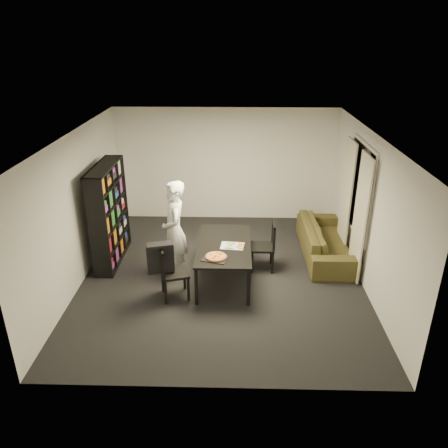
{
  "coord_description": "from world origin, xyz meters",
  "views": [
    {
      "loc": [
        0.22,
        -6.94,
        4.14
      ],
      "look_at": [
        0.04,
        -0.02,
        1.05
      ],
      "focal_mm": 35.0,
      "sensor_mm": 36.0,
      "label": 1
    }
  ],
  "objects_px": {
    "chair_left": "(169,269)",
    "baking_tray": "(215,258)",
    "person": "(175,230)",
    "sofa": "(325,240)",
    "pepperoni_pizza": "(216,257)",
    "chair_right": "(267,243)",
    "dining_table": "(224,248)",
    "bookshelf": "(109,214)"
  },
  "relations": [
    {
      "from": "chair_left",
      "to": "baking_tray",
      "type": "relative_size",
      "value": 2.36
    },
    {
      "from": "pepperoni_pizza",
      "to": "sofa",
      "type": "relative_size",
      "value": 0.16
    },
    {
      "from": "dining_table",
      "to": "baking_tray",
      "type": "height_order",
      "value": "baking_tray"
    },
    {
      "from": "baking_tray",
      "to": "pepperoni_pizza",
      "type": "relative_size",
      "value": 1.14
    },
    {
      "from": "pepperoni_pizza",
      "to": "sofa",
      "type": "height_order",
      "value": "pepperoni_pizza"
    },
    {
      "from": "pepperoni_pizza",
      "to": "chair_right",
      "type": "bearing_deg",
      "value": 45.42
    },
    {
      "from": "chair_left",
      "to": "person",
      "type": "distance_m",
      "value": 0.81
    },
    {
      "from": "pepperoni_pizza",
      "to": "baking_tray",
      "type": "bearing_deg",
      "value": -120.57
    },
    {
      "from": "pepperoni_pizza",
      "to": "dining_table",
      "type": "bearing_deg",
      "value": 77.12
    },
    {
      "from": "chair_left",
      "to": "chair_right",
      "type": "bearing_deg",
      "value": -74.8
    },
    {
      "from": "pepperoni_pizza",
      "to": "bookshelf",
      "type": "bearing_deg",
      "value": 149.57
    },
    {
      "from": "bookshelf",
      "to": "chair_right",
      "type": "xyz_separation_m",
      "value": [
        2.98,
        -0.3,
        -0.41
      ]
    },
    {
      "from": "chair_right",
      "to": "dining_table",
      "type": "bearing_deg",
      "value": -61.79
    },
    {
      "from": "chair_left",
      "to": "pepperoni_pizza",
      "type": "distance_m",
      "value": 0.8
    },
    {
      "from": "bookshelf",
      "to": "dining_table",
      "type": "bearing_deg",
      "value": -18.1
    },
    {
      "from": "sofa",
      "to": "chair_left",
      "type": "bearing_deg",
      "value": 118.91
    },
    {
      "from": "bookshelf",
      "to": "chair_left",
      "type": "relative_size",
      "value": 2.01
    },
    {
      "from": "chair_right",
      "to": "person",
      "type": "height_order",
      "value": "person"
    },
    {
      "from": "sofa",
      "to": "pepperoni_pizza",
      "type": "bearing_deg",
      "value": 125.44
    },
    {
      "from": "person",
      "to": "chair_left",
      "type": "bearing_deg",
      "value": -13.6
    },
    {
      "from": "dining_table",
      "to": "sofa",
      "type": "bearing_deg",
      "value": 26.56
    },
    {
      "from": "dining_table",
      "to": "sofa",
      "type": "height_order",
      "value": "dining_table"
    },
    {
      "from": "chair_left",
      "to": "baking_tray",
      "type": "distance_m",
      "value": 0.78
    },
    {
      "from": "bookshelf",
      "to": "person",
      "type": "relative_size",
      "value": 1.05
    },
    {
      "from": "bookshelf",
      "to": "chair_right",
      "type": "distance_m",
      "value": 3.03
    },
    {
      "from": "dining_table",
      "to": "baking_tray",
      "type": "relative_size",
      "value": 4.23
    },
    {
      "from": "chair_left",
      "to": "sofa",
      "type": "height_order",
      "value": "chair_left"
    },
    {
      "from": "dining_table",
      "to": "baking_tray",
      "type": "xyz_separation_m",
      "value": [
        -0.13,
        -0.52,
        0.07
      ]
    },
    {
      "from": "chair_left",
      "to": "pepperoni_pizza",
      "type": "height_order",
      "value": "chair_left"
    },
    {
      "from": "person",
      "to": "sofa",
      "type": "relative_size",
      "value": 0.82
    },
    {
      "from": "dining_table",
      "to": "baking_tray",
      "type": "distance_m",
      "value": 0.54
    },
    {
      "from": "person",
      "to": "baking_tray",
      "type": "xyz_separation_m",
      "value": [
        0.75,
        -0.65,
        -0.19
      ]
    },
    {
      "from": "dining_table",
      "to": "chair_right",
      "type": "height_order",
      "value": "chair_right"
    },
    {
      "from": "person",
      "to": "sofa",
      "type": "distance_m",
      "value": 3.05
    },
    {
      "from": "dining_table",
      "to": "sofa",
      "type": "distance_m",
      "value": 2.25
    },
    {
      "from": "chair_left",
      "to": "person",
      "type": "height_order",
      "value": "person"
    },
    {
      "from": "dining_table",
      "to": "chair_right",
      "type": "relative_size",
      "value": 1.79
    },
    {
      "from": "chair_right",
      "to": "person",
      "type": "distance_m",
      "value": 1.73
    },
    {
      "from": "dining_table",
      "to": "sofa",
      "type": "xyz_separation_m",
      "value": [
        1.99,
        0.99,
        -0.32
      ]
    },
    {
      "from": "bookshelf",
      "to": "person",
      "type": "bearing_deg",
      "value": -23.98
    },
    {
      "from": "chair_left",
      "to": "chair_right",
      "type": "distance_m",
      "value": 1.96
    },
    {
      "from": "bookshelf",
      "to": "chair_left",
      "type": "height_order",
      "value": "bookshelf"
    }
  ]
}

